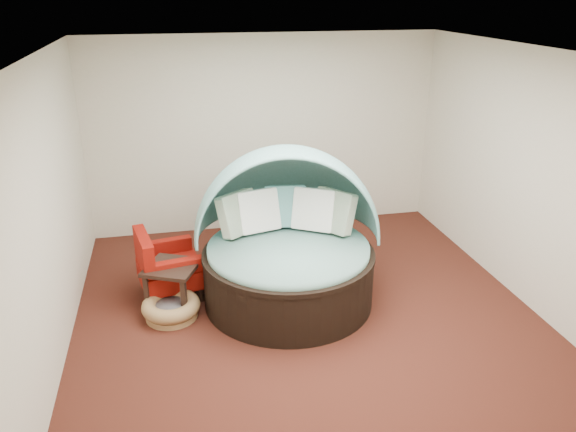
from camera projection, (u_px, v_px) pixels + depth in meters
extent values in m
plane|color=#491D15|center=(305.00, 309.00, 6.32)|extent=(5.00, 5.00, 0.00)
plane|color=beige|center=(264.00, 134.00, 8.05)|extent=(5.00, 0.00, 5.00)
plane|color=beige|center=(401.00, 323.00, 3.53)|extent=(5.00, 0.00, 5.00)
plane|color=beige|center=(50.00, 211.00, 5.30)|extent=(0.00, 5.00, 5.00)
plane|color=beige|center=(523.00, 176.00, 6.28)|extent=(0.00, 5.00, 5.00)
plane|color=white|center=(308.00, 52.00, 5.26)|extent=(5.00, 5.00, 0.00)
cylinder|color=black|center=(288.00, 278.00, 6.38)|extent=(2.16, 2.16, 0.58)
cylinder|color=black|center=(288.00, 253.00, 6.26)|extent=(2.19, 2.19, 0.05)
cylinder|color=#87BEB4|center=(288.00, 250.00, 6.25)|extent=(2.04, 2.04, 0.13)
cube|color=#37634F|center=(238.00, 213.00, 6.40)|extent=(0.56, 0.51, 0.51)
cube|color=white|center=(258.00, 211.00, 6.48)|extent=(0.54, 0.39, 0.51)
cube|color=#5EA1A3|center=(285.00, 206.00, 6.61)|extent=(0.52, 0.34, 0.51)
cube|color=white|center=(314.00, 210.00, 6.52)|extent=(0.56, 0.49, 0.51)
cube|color=#37634F|center=(334.00, 211.00, 6.47)|extent=(0.51, 0.56, 0.51)
cylinder|color=olive|center=(172.00, 314.00, 6.16)|extent=(0.62, 0.62, 0.06)
torus|color=olive|center=(171.00, 306.00, 6.12)|extent=(0.70, 0.70, 0.16)
cylinder|color=#5C575C|center=(171.00, 307.00, 6.12)|extent=(0.42, 0.42, 0.10)
cylinder|color=black|center=(153.00, 304.00, 6.26)|extent=(0.08, 0.08, 0.17)
cylinder|color=black|center=(144.00, 282.00, 6.73)|extent=(0.08, 0.08, 0.17)
cylinder|color=black|center=(202.00, 294.00, 6.46)|extent=(0.08, 0.08, 0.17)
cylinder|color=black|center=(190.00, 273.00, 6.93)|extent=(0.08, 0.08, 0.17)
cube|color=#840F02|center=(171.00, 272.00, 6.52)|extent=(0.81, 0.81, 0.24)
cube|color=#840F02|center=(144.00, 251.00, 6.30)|extent=(0.26, 0.71, 0.41)
cube|color=#840F02|center=(179.00, 267.00, 6.21)|extent=(0.57, 0.21, 0.17)
cube|color=#840F02|center=(168.00, 246.00, 6.71)|extent=(0.57, 0.21, 0.17)
cube|color=black|center=(172.00, 267.00, 6.19)|extent=(0.72, 0.72, 0.04)
cube|color=black|center=(174.00, 296.00, 6.32)|extent=(0.63, 0.63, 0.03)
cube|color=black|center=(147.00, 295.00, 6.13)|extent=(0.07, 0.07, 0.47)
cube|color=black|center=(164.00, 277.00, 6.52)|extent=(0.07, 0.07, 0.47)
cube|color=black|center=(184.00, 300.00, 6.04)|extent=(0.07, 0.07, 0.47)
cube|color=black|center=(199.00, 281.00, 6.43)|extent=(0.07, 0.07, 0.47)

